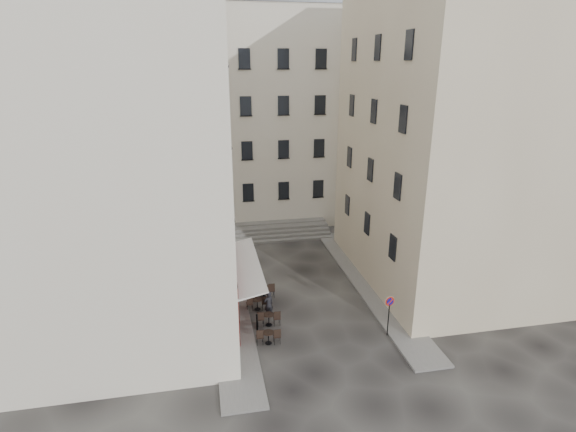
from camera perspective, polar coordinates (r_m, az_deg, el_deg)
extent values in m
plane|color=black|center=(26.44, 2.95, -12.34)|extent=(90.00, 90.00, 0.00)
cube|color=slate|center=(29.30, -7.65, -9.04)|extent=(2.00, 22.00, 0.12)
cube|color=slate|center=(30.15, 9.99, -8.32)|extent=(2.00, 18.00, 0.12)
cube|color=beige|center=(25.65, -22.16, 9.24)|extent=(12.00, 16.00, 20.00)
cube|color=#C3B091|center=(30.47, 21.36, 8.74)|extent=(12.00, 14.00, 18.00)
cube|color=beige|center=(41.44, -4.66, 12.29)|extent=(18.00, 10.00, 18.00)
cube|color=#4F545A|center=(41.44, -5.03, 25.17)|extent=(18.20, 10.20, 0.60)
cube|color=#440D09|center=(25.86, -7.19, -8.78)|extent=(0.25, 7.00, 3.50)
cube|color=black|center=(26.03, -7.07, -9.46)|extent=(0.06, 3.85, 2.00)
cube|color=white|center=(25.38, -5.45, -6.24)|extent=(1.58, 7.30, 0.41)
cube|color=#625F5C|center=(36.87, -1.48, -2.78)|extent=(9.00, 1.80, 0.20)
cube|color=#625F5C|center=(37.21, -1.59, -2.24)|extent=(9.00, 1.80, 0.20)
cube|color=#625F5C|center=(37.56, -1.71, -1.71)|extent=(9.00, 1.80, 0.20)
cube|color=#625F5C|center=(37.90, -1.82, -1.20)|extent=(9.00, 1.80, 0.20)
cylinder|color=black|center=(24.86, -3.96, -13.35)|extent=(0.10, 0.10, 0.90)
sphere|color=black|center=(24.61, -3.98, -12.42)|extent=(0.12, 0.12, 0.12)
cylinder|color=black|center=(27.87, -4.88, -9.57)|extent=(0.10, 0.10, 0.90)
sphere|color=black|center=(27.65, -4.91, -8.71)|extent=(0.12, 0.12, 0.12)
cylinder|color=black|center=(30.98, -5.61, -6.53)|extent=(0.10, 0.10, 0.90)
sphere|color=black|center=(30.78, -5.64, -5.74)|extent=(0.12, 0.12, 0.12)
cylinder|color=black|center=(24.59, 12.65, -12.35)|extent=(0.06, 0.06, 2.25)
cylinder|color=red|center=(24.14, 12.81, -10.52)|extent=(0.52, 0.08, 0.52)
cylinder|color=navy|center=(24.12, 12.83, -10.55)|extent=(0.38, 0.07, 0.38)
cube|color=red|center=(24.10, 12.85, -10.58)|extent=(0.31, 0.05, 0.31)
cylinder|color=black|center=(23.94, -2.49, -15.82)|extent=(0.35, 0.35, 0.02)
cylinder|color=black|center=(23.76, -2.50, -15.18)|extent=(0.05, 0.05, 0.68)
cylinder|color=black|center=(23.59, -2.51, -14.56)|extent=(0.58, 0.58, 0.04)
cube|color=black|center=(23.79, -1.43, -14.98)|extent=(0.37, 0.37, 0.87)
cube|color=black|center=(23.76, -3.61, -15.06)|extent=(0.37, 0.37, 0.87)
cylinder|color=black|center=(25.35, -2.45, -13.63)|extent=(0.36, 0.36, 0.02)
cylinder|color=black|center=(25.18, -2.46, -13.00)|extent=(0.05, 0.05, 0.69)
cylinder|color=black|center=(25.02, -2.47, -12.39)|extent=(0.59, 0.59, 0.04)
cube|color=black|center=(25.21, -1.43, -12.81)|extent=(0.38, 0.38, 0.89)
cube|color=black|center=(25.19, -3.52, -12.88)|extent=(0.38, 0.38, 0.89)
cylinder|color=black|center=(26.80, -3.90, -11.72)|extent=(0.36, 0.36, 0.02)
cylinder|color=black|center=(26.63, -3.91, -11.12)|extent=(0.05, 0.05, 0.69)
cylinder|color=black|center=(26.48, -3.93, -10.52)|extent=(0.59, 0.59, 0.04)
cube|color=black|center=(26.66, -2.95, -10.94)|extent=(0.37, 0.37, 0.89)
cube|color=black|center=(26.65, -4.91, -11.00)|extent=(0.37, 0.37, 0.89)
cylinder|color=black|center=(28.06, -3.11, -10.19)|extent=(0.38, 0.38, 0.02)
cylinder|color=black|center=(27.89, -3.12, -9.57)|extent=(0.05, 0.05, 0.73)
cylinder|color=black|center=(27.73, -3.13, -8.96)|extent=(0.63, 0.63, 0.04)
cube|color=black|center=(27.92, -2.15, -9.39)|extent=(0.40, 0.40, 0.94)
cube|color=black|center=(27.91, -4.12, -9.45)|extent=(0.40, 0.40, 0.94)
cylinder|color=black|center=(29.26, -5.84, -8.96)|extent=(0.39, 0.39, 0.02)
cylinder|color=black|center=(29.10, -5.86, -8.33)|extent=(0.05, 0.05, 0.76)
cylinder|color=black|center=(28.94, -5.88, -7.72)|extent=(0.65, 0.65, 0.04)
cube|color=black|center=(29.11, -4.89, -8.16)|extent=(0.41, 0.41, 0.98)
cube|color=black|center=(29.14, -6.86, -8.21)|extent=(0.41, 0.41, 0.98)
imported|color=black|center=(25.81, -2.48, -11.12)|extent=(0.68, 0.56, 1.58)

